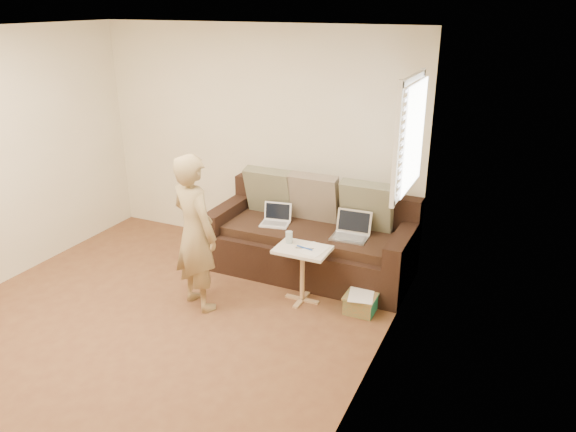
{
  "coord_description": "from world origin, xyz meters",
  "views": [
    {
      "loc": [
        2.96,
        -3.31,
        2.83
      ],
      "look_at": [
        0.8,
        1.4,
        0.78
      ],
      "focal_mm": 34.24,
      "sensor_mm": 36.0,
      "label": 1
    }
  ],
  "objects_px": {
    "laptop_white": "(275,225)",
    "person": "(195,233)",
    "drinking_glass": "(289,237)",
    "laptop_silver": "(349,239)",
    "striped_box": "(361,303)",
    "side_table": "(302,275)",
    "sofa": "(311,236)"
  },
  "relations": [
    {
      "from": "person",
      "to": "striped_box",
      "type": "distance_m",
      "value": 1.73
    },
    {
      "from": "side_table",
      "to": "drinking_glass",
      "type": "bearing_deg",
      "value": 160.05
    },
    {
      "from": "sofa",
      "to": "laptop_silver",
      "type": "bearing_deg",
      "value": -10.96
    },
    {
      "from": "sofa",
      "to": "striped_box",
      "type": "height_order",
      "value": "sofa"
    },
    {
      "from": "laptop_silver",
      "to": "side_table",
      "type": "bearing_deg",
      "value": -121.53
    },
    {
      "from": "laptop_white",
      "to": "side_table",
      "type": "bearing_deg",
      "value": -54.17
    },
    {
      "from": "laptop_white",
      "to": "laptop_silver",
      "type": "bearing_deg",
      "value": -10.95
    },
    {
      "from": "side_table",
      "to": "striped_box",
      "type": "distance_m",
      "value": 0.63
    },
    {
      "from": "laptop_silver",
      "to": "striped_box",
      "type": "distance_m",
      "value": 0.72
    },
    {
      "from": "drinking_glass",
      "to": "striped_box",
      "type": "height_order",
      "value": "drinking_glass"
    },
    {
      "from": "striped_box",
      "to": "sofa",
      "type": "bearing_deg",
      "value": 142.9
    },
    {
      "from": "person",
      "to": "side_table",
      "type": "relative_size",
      "value": 2.69
    },
    {
      "from": "sofa",
      "to": "laptop_white",
      "type": "xyz_separation_m",
      "value": [
        -0.4,
        -0.08,
        0.1
      ]
    },
    {
      "from": "laptop_silver",
      "to": "laptop_white",
      "type": "bearing_deg",
      "value": 176.94
    },
    {
      "from": "laptop_white",
      "to": "striped_box",
      "type": "bearing_deg",
      "value": -33.58
    },
    {
      "from": "person",
      "to": "sofa",
      "type": "bearing_deg",
      "value": -100.05
    },
    {
      "from": "sofa",
      "to": "striped_box",
      "type": "xyz_separation_m",
      "value": [
        0.77,
        -0.58,
        -0.33
      ]
    },
    {
      "from": "laptop_silver",
      "to": "striped_box",
      "type": "bearing_deg",
      "value": -60.74
    },
    {
      "from": "drinking_glass",
      "to": "laptop_white",
      "type": "bearing_deg",
      "value": 129.17
    },
    {
      "from": "striped_box",
      "to": "laptop_white",
      "type": "bearing_deg",
      "value": 156.67
    },
    {
      "from": "laptop_white",
      "to": "side_table",
      "type": "height_order",
      "value": "laptop_white"
    },
    {
      "from": "person",
      "to": "drinking_glass",
      "type": "distance_m",
      "value": 0.92
    },
    {
      "from": "side_table",
      "to": "drinking_glass",
      "type": "distance_m",
      "value": 0.39
    },
    {
      "from": "person",
      "to": "drinking_glass",
      "type": "relative_size",
      "value": 12.93
    },
    {
      "from": "sofa",
      "to": "person",
      "type": "distance_m",
      "value": 1.38
    },
    {
      "from": "sofa",
      "to": "drinking_glass",
      "type": "bearing_deg",
      "value": -90.29
    },
    {
      "from": "laptop_white",
      "to": "person",
      "type": "bearing_deg",
      "value": -117.85
    },
    {
      "from": "sofa",
      "to": "laptop_white",
      "type": "distance_m",
      "value": 0.41
    },
    {
      "from": "person",
      "to": "side_table",
      "type": "xyz_separation_m",
      "value": [
        0.9,
        0.5,
        -0.49
      ]
    },
    {
      "from": "drinking_glass",
      "to": "laptop_silver",
      "type": "bearing_deg",
      "value": 45.02
    },
    {
      "from": "laptop_silver",
      "to": "laptop_white",
      "type": "xyz_separation_m",
      "value": [
        -0.86,
        0.01,
        0.0
      ]
    },
    {
      "from": "sofa",
      "to": "person",
      "type": "xyz_separation_m",
      "value": [
        -0.73,
        -1.12,
        0.35
      ]
    }
  ]
}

